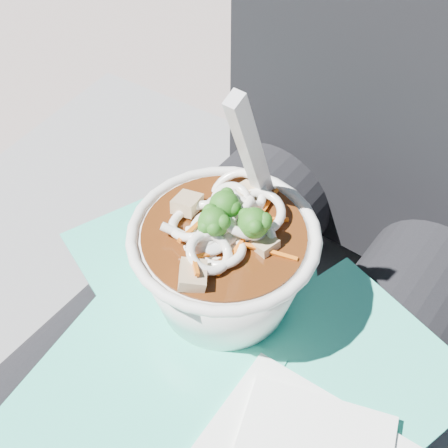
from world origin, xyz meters
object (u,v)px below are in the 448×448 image
Objects in this scene: stone_ledge at (291,407)px; lap at (230,381)px; person_body at (286,300)px; plastic_bag at (203,365)px; udon_bowl at (225,256)px.

lap reaches higher than stone_ledge.
stone_ledge is 0.33m from person_body.
stone_ledge is at bearing 90.00° from person_body.
person_body is 0.14m from plastic_bag.
lap is 0.09m from plastic_bag.
plastic_bag is at bearing -91.90° from lap.
plastic_bag is at bearing -90.54° from person_body.
udon_bowl is (-0.02, -0.07, 0.12)m from person_body.
person_body reaches higher than plastic_bag.
plastic_bag reaches higher than lap.
person_body reaches higher than lap.
plastic_bag is (-0.00, -0.19, 0.38)m from stone_ledge.
plastic_bag is 1.95× the size of udon_bowl.
stone_ledge is 0.43m from plastic_bag.
stone_ledge is 2.56× the size of plastic_bag.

